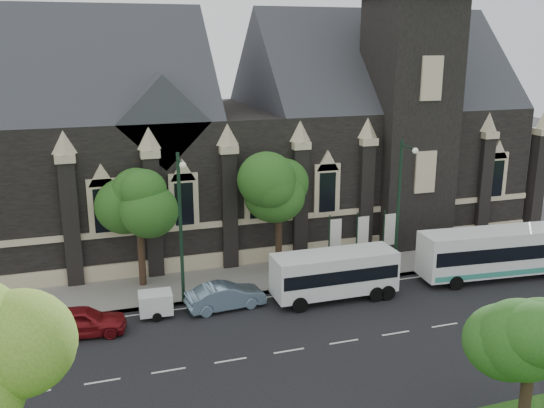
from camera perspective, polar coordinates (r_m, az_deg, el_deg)
name	(u,v)px	position (r m, az deg, el deg)	size (l,w,h in m)	color
ground	(289,351)	(30.71, 1.63, -13.82)	(160.00, 160.00, 0.00)	black
sidewalk	(240,280)	(38.87, -3.12, -7.23)	(80.00, 5.00, 0.15)	gray
museum	(271,131)	(46.77, -0.13, 6.94)	(40.00, 17.70, 29.90)	black
tree_park_east	(534,332)	(24.37, 23.70, -11.14)	(3.40, 3.40, 6.28)	black
tree_walk_right	(281,185)	(39.09, 0.85, 1.78)	(4.08, 4.08, 7.80)	black
tree_walk_left	(141,198)	(37.26, -12.37, 0.61)	(3.91, 3.91, 7.64)	black
street_lamp_near	(400,201)	(38.83, 12.13, 0.26)	(0.36, 1.88, 9.00)	black
street_lamp_mid	(181,221)	(34.19, -8.67, -1.61)	(0.36, 1.88, 9.00)	black
banner_flag_left	(333,239)	(39.60, 5.86, -3.30)	(0.90, 0.10, 4.00)	black
banner_flag_center	(361,236)	(40.42, 8.46, -3.00)	(0.90, 0.10, 4.00)	black
banner_flag_right	(387,233)	(41.32, 10.95, -2.71)	(0.90, 0.10, 4.00)	black
tour_coach	(503,252)	(41.59, 21.18, -4.25)	(11.34, 3.37, 3.26)	white
shuttle_bus	(335,272)	(35.93, 6.00, -6.50)	(7.46, 2.66, 2.87)	white
box_trailer	(156,303)	(34.45, -11.04, -9.25)	(2.68, 1.58, 1.42)	white
sedan	(226,296)	(34.91, -4.46, -8.75)	(1.59, 4.56, 1.50)	#7794AD
car_far_red	(82,321)	(33.38, -17.70, -10.60)	(1.84, 4.58, 1.56)	maroon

